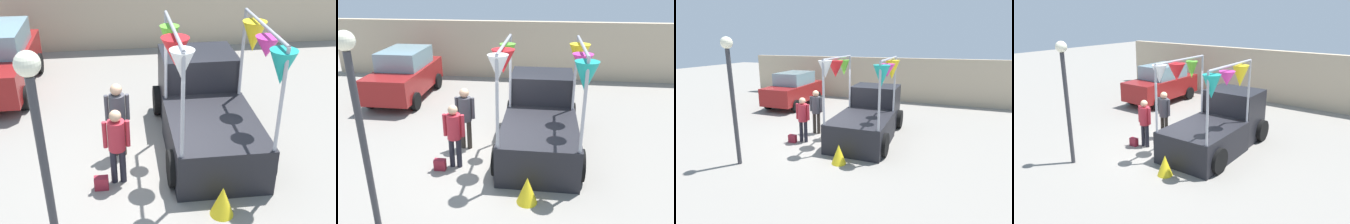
# 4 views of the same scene
# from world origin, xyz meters

# --- Properties ---
(ground_plane) EXTENTS (60.00, 60.00, 0.00)m
(ground_plane) POSITION_xyz_m (0.00, 0.00, 0.00)
(ground_plane) COLOR gray
(vendor_truck) EXTENTS (2.45, 4.09, 3.04)m
(vendor_truck) POSITION_xyz_m (1.07, 1.02, 0.88)
(vendor_truck) COLOR black
(vendor_truck) RESTS_ON ground
(parked_car) EXTENTS (1.88, 4.00, 1.88)m
(parked_car) POSITION_xyz_m (-4.23, 4.37, 0.94)
(parked_car) COLOR maroon
(parked_car) RESTS_ON ground
(person_customer) EXTENTS (0.53, 0.34, 1.64)m
(person_customer) POSITION_xyz_m (-0.97, -0.47, 0.99)
(person_customer) COLOR black
(person_customer) RESTS_ON ground
(person_vendor) EXTENTS (0.53, 0.34, 1.73)m
(person_vendor) POSITION_xyz_m (-0.93, 0.52, 1.05)
(person_vendor) COLOR #2D2823
(person_vendor) RESTS_ON ground
(handbag) EXTENTS (0.28, 0.16, 0.28)m
(handbag) POSITION_xyz_m (-1.32, -0.67, 0.14)
(handbag) COLOR maroon
(handbag) RESTS_ON ground
(street_lamp) EXTENTS (0.32, 0.32, 3.66)m
(street_lamp) POSITION_xyz_m (-1.89, -2.72, 2.41)
(street_lamp) COLOR #333338
(street_lamp) RESTS_ON ground
(brick_boundary_wall) EXTENTS (18.00, 0.36, 2.60)m
(brick_boundary_wall) POSITION_xyz_m (0.00, 7.68, 1.30)
(brick_boundary_wall) COLOR tan
(brick_boundary_wall) RESTS_ON ground
(folded_kite_bundle_sunflower) EXTENTS (0.61, 0.61, 0.60)m
(folded_kite_bundle_sunflower) POSITION_xyz_m (0.88, -1.68, 0.30)
(folded_kite_bundle_sunflower) COLOR yellow
(folded_kite_bundle_sunflower) RESTS_ON ground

